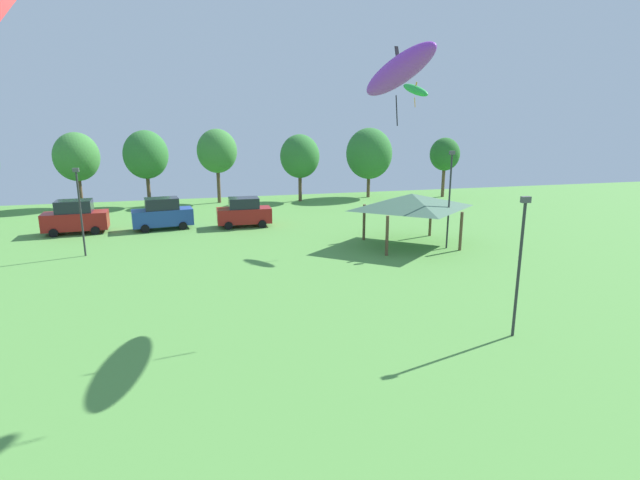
{
  "coord_description": "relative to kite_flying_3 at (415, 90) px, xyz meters",
  "views": [
    {
      "loc": [
        -2.89,
        3.83,
        8.59
      ],
      "look_at": [
        0.82,
        18.17,
        4.97
      ],
      "focal_mm": 28.0,
      "sensor_mm": 36.0,
      "label": 1
    }
  ],
  "objects": [
    {
      "name": "kite_flying_3",
      "position": [
        0.0,
        0.0,
        0.0
      ],
      "size": [
        1.27,
        2.73,
        1.79
      ],
      "color": "green"
    },
    {
      "name": "light_post_2",
      "position": [
        -2.91,
        -16.5,
        -7.22
      ],
      "size": [
        0.36,
        0.2,
        5.7
      ],
      "color": "#2D2D33",
      "rests_on": "ground"
    },
    {
      "name": "parked_car_leftmost",
      "position": [
        -23.94,
        8.11,
        -9.22
      ],
      "size": [
        4.69,
        2.25,
        2.56
      ],
      "rotation": [
        0.0,
        0.0,
        0.04
      ],
      "color": "maroon",
      "rests_on": "ground"
    },
    {
      "name": "treeline_tree_4",
      "position": [
        -4.03,
        18.91,
        -5.76
      ],
      "size": [
        4.12,
        4.12,
        7.0
      ],
      "color": "brown",
      "rests_on": "ground"
    },
    {
      "name": "treeline_tree_6",
      "position": [
        12.12,
        17.79,
        -5.77
      ],
      "size": [
        3.28,
        3.28,
        6.54
      ],
      "color": "brown",
      "rests_on": "ground"
    },
    {
      "name": "treeline_tree_2",
      "position": [
        -19.38,
        19.64,
        -5.37
      ],
      "size": [
        4.31,
        4.31,
        7.49
      ],
      "color": "brown",
      "rests_on": "ground"
    },
    {
      "name": "treeline_tree_3",
      "position": [
        -12.46,
        19.99,
        -5.15
      ],
      "size": [
        4.06,
        4.06,
        7.57
      ],
      "color": "brown",
      "rests_on": "ground"
    },
    {
      "name": "light_post_1",
      "position": [
        -22.05,
        0.94,
        -7.27
      ],
      "size": [
        0.36,
        0.2,
        5.61
      ],
      "color": "#2D2D33",
      "rests_on": "ground"
    },
    {
      "name": "light_post_0",
      "position": [
        1.37,
        -3.06,
        -6.8
      ],
      "size": [
        0.36,
        0.2,
        6.53
      ],
      "color": "#2D2D33",
      "rests_on": "ground"
    },
    {
      "name": "parked_car_second_from_left",
      "position": [
        -17.57,
        8.02,
        -9.25
      ],
      "size": [
        4.79,
        2.43,
        2.5
      ],
      "rotation": [
        0.0,
        0.0,
        0.13
      ],
      "color": "#234299",
      "rests_on": "ground"
    },
    {
      "name": "park_pavilion",
      "position": [
        -0.68,
        -1.62,
        -7.39
      ],
      "size": [
        6.78,
        5.71,
        3.6
      ],
      "color": "brown",
      "rests_on": "ground"
    },
    {
      "name": "treeline_tree_1",
      "position": [
        -25.87,
        20.59,
        -5.53
      ],
      "size": [
        4.27,
        4.27,
        7.31
      ],
      "color": "brown",
      "rests_on": "ground"
    },
    {
      "name": "treeline_tree_5",
      "position": [
        3.92,
        19.64,
        -5.66
      ],
      "size": [
        5.05,
        5.05,
        7.6
      ],
      "color": "brown",
      "rests_on": "ground"
    },
    {
      "name": "parked_car_third_from_left",
      "position": [
        -11.19,
        7.4,
        -9.3
      ],
      "size": [
        4.33,
        2.1,
        2.37
      ],
      "rotation": [
        0.0,
        0.0,
        -0.01
      ],
      "color": "maroon",
      "rests_on": "ground"
    },
    {
      "name": "kite_flying_4",
      "position": [
        -6.38,
        -11.94,
        0.07
      ],
      "size": [
        2.04,
        5.43,
        3.58
      ],
      "color": "purple"
    }
  ]
}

